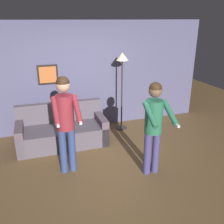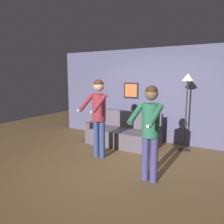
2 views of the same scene
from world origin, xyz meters
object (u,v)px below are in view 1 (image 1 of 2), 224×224
torchiere_lamp (122,69)px  person_standing_left (65,117)px  couch (62,132)px  person_standing_right (154,121)px

torchiere_lamp → person_standing_left: 2.21m
couch → torchiere_lamp: size_ratio=1.01×
couch → person_standing_left: bearing=-92.8°
person_standing_left → couch: bearing=87.2°
torchiere_lamp → person_standing_right: torchiere_lamp is taller
couch → torchiere_lamp: 2.01m
person_standing_right → person_standing_left: bearing=159.3°
couch → person_standing_right: person_standing_right is taller
person_standing_right → torchiere_lamp: bearing=84.6°
person_standing_left → torchiere_lamp: bearing=42.8°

